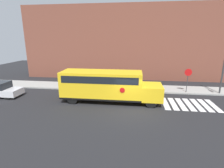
{
  "coord_description": "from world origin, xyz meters",
  "views": [
    {
      "loc": [
        0.32,
        -13.73,
        5.89
      ],
      "look_at": [
        -1.8,
        2.37,
        1.59
      ],
      "focal_mm": 28.0,
      "sensor_mm": 36.0,
      "label": 1
    }
  ],
  "objects": [
    {
      "name": "crosswalk_stripes",
      "position": [
        5.36,
        2.0,
        0.0
      ],
      "size": [
        4.7,
        3.2,
        0.01
      ],
      "color": "white",
      "rests_on": "ground"
    },
    {
      "name": "ground_plane",
      "position": [
        0.0,
        0.0,
        0.0
      ],
      "size": [
        60.0,
        60.0,
        0.0
      ],
      "primitive_type": "plane",
      "color": "black"
    },
    {
      "name": "building_backdrop",
      "position": [
        0.0,
        13.0,
        5.19
      ],
      "size": [
        32.0,
        4.0,
        10.38
      ],
      "color": "brown",
      "rests_on": "ground"
    },
    {
      "name": "sidewalk_strip",
      "position": [
        0.0,
        6.5,
        0.07
      ],
      "size": [
        44.0,
        3.0,
        0.15
      ],
      "color": "#9E9E99",
      "rests_on": "ground"
    },
    {
      "name": "school_bus",
      "position": [
        -2.28,
        1.87,
        1.66
      ],
      "size": [
        9.29,
        2.57,
        2.89
      ],
      "color": "yellow",
      "rests_on": "ground"
    },
    {
      "name": "stop_sign",
      "position": [
        5.99,
        5.39,
        1.84
      ],
      "size": [
        0.76,
        0.1,
        2.73
      ],
      "color": "#38383A",
      "rests_on": "ground"
    }
  ]
}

